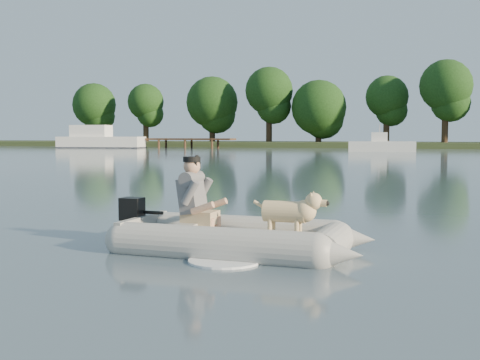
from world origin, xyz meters
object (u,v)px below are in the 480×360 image
(dock, at_px, (154,143))
(dog, at_px, (285,215))
(motorboat, at_px, (382,139))
(dinghy, at_px, (238,209))
(man, at_px, (193,193))
(cabin_cruiser, at_px, (101,137))

(dock, bearing_deg, dog, -62.35)
(dog, distance_m, motorboat, 44.58)
(dock, xyz_separation_m, dinghy, (26.54, -51.77, -0.01))
(man, bearing_deg, dinghy, -4.24)
(dock, bearing_deg, motorboat, -16.43)
(dinghy, height_order, man, man)
(dinghy, bearing_deg, dog, 4.57)
(dock, xyz_separation_m, dog, (27.11, -51.74, -0.07))
(dock, distance_m, dog, 58.41)
(dinghy, height_order, motorboat, motorboat)
(dog, bearing_deg, dinghy, -175.43)
(dock, relative_size, dinghy, 4.53)
(dinghy, distance_m, cabin_cruiser, 58.15)
(cabin_cruiser, bearing_deg, motorboat, -18.06)
(motorboat, bearing_deg, dock, 158.89)
(man, distance_m, dog, 1.20)
(dinghy, distance_m, man, 0.64)
(dock, xyz_separation_m, motorboat, (24.55, -7.24, 0.56))
(dinghy, relative_size, motorboat, 0.71)
(man, xyz_separation_m, motorboat, (-1.38, 44.46, 0.40))
(dog, height_order, motorboat, motorboat)
(dock, height_order, dog, dock)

